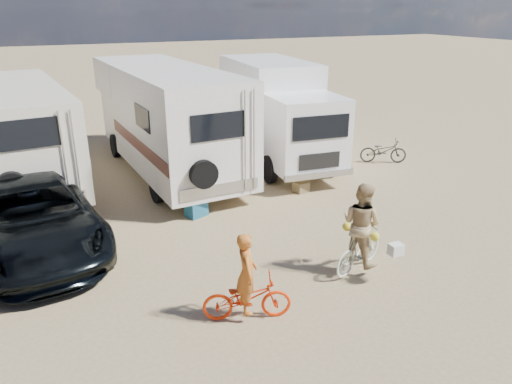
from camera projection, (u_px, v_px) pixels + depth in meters
name	position (u px, v px, depth m)	size (l,w,h in m)	color
ground	(265.00, 259.00, 11.13)	(140.00, 140.00, 0.00)	tan
rv_main	(166.00, 121.00, 16.43)	(2.75, 8.74, 3.58)	silver
rv_left	(17.00, 138.00, 15.03)	(2.82, 7.68, 3.22)	beige
box_truck	(278.00, 114.00, 17.46)	(2.44, 6.90, 3.60)	white
dark_suv	(34.00, 216.00, 11.38)	(2.72, 5.89, 1.64)	black
bike_man	(247.00, 298.00, 8.90)	(0.57, 1.64, 0.86)	#F13006
bike_woman	(359.00, 249.00, 10.55)	(0.47, 1.67, 1.00)	beige
rider_man	(247.00, 282.00, 8.77)	(0.57, 0.37, 1.56)	#C16523
rider_woman	(361.00, 231.00, 10.40)	(0.90, 0.70, 1.84)	tan
bike_parked	(383.00, 151.00, 17.83)	(0.59, 1.69, 0.89)	black
cooler	(196.00, 208.00, 13.35)	(0.56, 0.40, 0.44)	#1C597B
crate	(301.00, 187.00, 15.11)	(0.41, 0.41, 0.33)	olive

